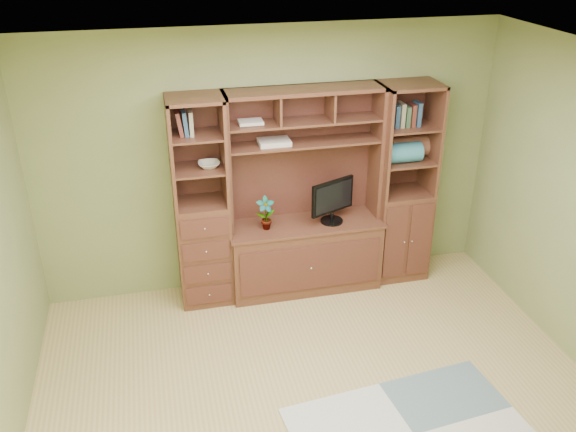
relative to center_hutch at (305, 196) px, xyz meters
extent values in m
cube|color=tan|center=(-0.28, -1.73, -1.02)|extent=(4.60, 4.10, 0.04)
cube|color=white|center=(-0.28, -1.73, 1.58)|extent=(4.60, 4.10, 0.04)
cube|color=olive|center=(-0.28, 0.27, 0.28)|extent=(4.50, 0.04, 2.60)
cube|color=#532B1D|center=(0.00, 0.00, 0.00)|extent=(1.54, 0.53, 2.05)
cube|color=#532B1D|center=(-1.00, 0.04, 0.00)|extent=(0.50, 0.45, 2.05)
cube|color=#532B1D|center=(1.02, 0.04, 0.00)|extent=(0.55, 0.45, 2.05)
cube|color=black|center=(0.26, -0.03, 0.01)|extent=(0.54, 0.40, 0.61)
imported|color=#9E4E35|center=(-0.40, -0.03, -0.13)|extent=(0.18, 0.12, 0.33)
cube|color=beige|center=(-0.28, 0.09, 0.54)|extent=(0.29, 0.21, 0.05)
imported|color=silver|center=(-0.90, 0.04, 0.39)|extent=(0.20, 0.20, 0.05)
cube|color=#306E7F|center=(0.98, -0.01, 0.36)|extent=(0.34, 0.20, 0.20)
cube|color=brown|center=(1.08, 0.12, 0.37)|extent=(0.37, 0.21, 0.21)
camera|label=1|loc=(-1.39, -5.16, 2.44)|focal=38.00mm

